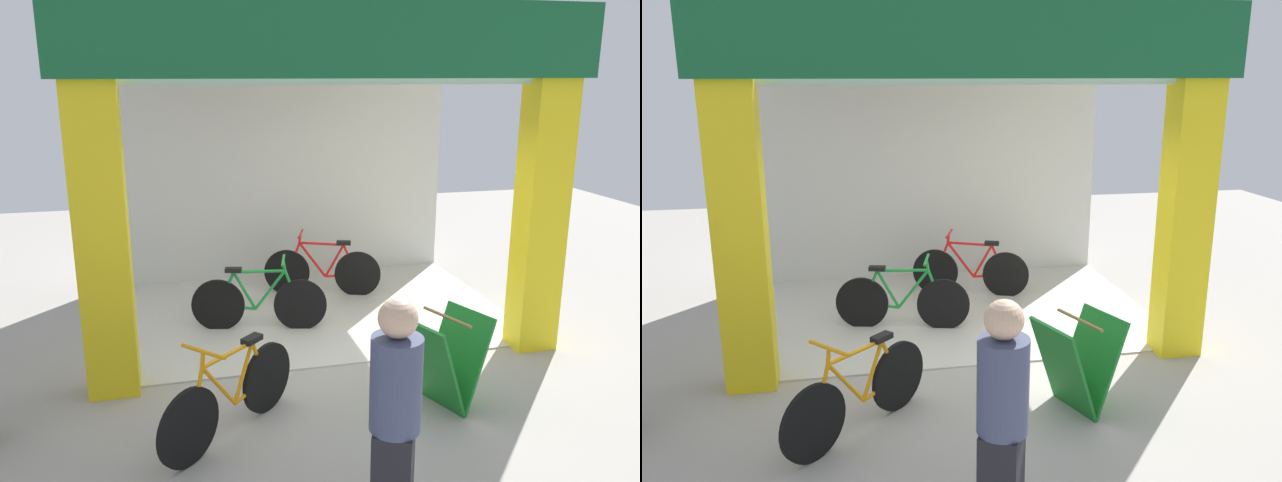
# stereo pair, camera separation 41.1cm
# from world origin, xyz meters

# --- Properties ---
(ground_plane) EXTENTS (17.84, 17.84, 0.00)m
(ground_plane) POSITION_xyz_m (0.00, 0.00, 0.00)
(ground_plane) COLOR #9E9991
(ground_plane) RESTS_ON ground
(shop_facade) EXTENTS (5.12, 3.54, 3.63)m
(shop_facade) POSITION_xyz_m (0.00, 1.61, 1.93)
(shop_facade) COLOR beige
(shop_facade) RESTS_ON ground
(bicycle_inside_0) EXTENTS (1.53, 0.58, 0.88)m
(bicycle_inside_0) POSITION_xyz_m (0.37, 2.18, 0.35)
(bicycle_inside_0) COLOR black
(bicycle_inside_0) RESTS_ON ground
(bicycle_inside_1) EXTENTS (1.57, 0.48, 0.88)m
(bicycle_inside_1) POSITION_xyz_m (-0.66, 1.16, 0.35)
(bicycle_inside_1) COLOR black
(bicycle_inside_1) RESTS_ON ground
(bicycle_parked_0) EXTENTS (1.22, 1.16, 0.90)m
(bicycle_parked_0) POSITION_xyz_m (-1.22, -1.04, 0.36)
(bicycle_parked_0) COLOR black
(bicycle_parked_0) RESTS_ON ground
(sandwich_board_sign) EXTENTS (0.83, 0.78, 0.89)m
(sandwich_board_sign) POSITION_xyz_m (0.72, -1.00, 0.44)
(sandwich_board_sign) COLOR #197226
(sandwich_board_sign) RESTS_ON ground
(pedestrian_0) EXTENTS (0.43, 0.56, 1.73)m
(pedestrian_0) POSITION_xyz_m (-0.38, -2.65, 0.90)
(pedestrian_0) COLOR black
(pedestrian_0) RESTS_ON ground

